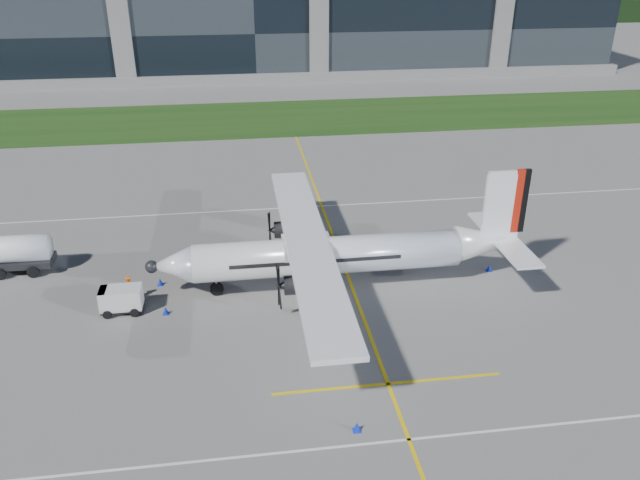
{
  "coord_description": "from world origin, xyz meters",
  "views": [
    {
      "loc": [
        -4.03,
        -30.87,
        20.53
      ],
      "look_at": [
        1.16,
        6.02,
        2.6
      ],
      "focal_mm": 35.0,
      "sensor_mm": 36.0,
      "label": 1
    }
  ],
  "objects_px": {
    "safety_cone_portwing": "(357,427)",
    "baggage_tug": "(121,300)",
    "safety_cone_stbdwing": "(295,209)",
    "safety_cone_nose_stbd": "(160,282)",
    "ground_crew_person": "(130,286)",
    "safety_cone_nose_port": "(166,310)",
    "safety_cone_tail": "(489,268)",
    "turboprop_aircraft": "(342,234)"
  },
  "relations": [
    {
      "from": "safety_cone_portwing",
      "to": "safety_cone_nose_stbd",
      "type": "relative_size",
      "value": 1.0
    },
    {
      "from": "safety_cone_portwing",
      "to": "safety_cone_nose_stbd",
      "type": "height_order",
      "value": "same"
    },
    {
      "from": "turboprop_aircraft",
      "to": "safety_cone_nose_stbd",
      "type": "xyz_separation_m",
      "value": [
        -11.8,
        1.82,
        -3.52
      ]
    },
    {
      "from": "safety_cone_tail",
      "to": "safety_cone_nose_port",
      "type": "height_order",
      "value": "same"
    },
    {
      "from": "turboprop_aircraft",
      "to": "safety_cone_stbdwing",
      "type": "xyz_separation_m",
      "value": [
        -1.73,
        12.93,
        -3.52
      ]
    },
    {
      "from": "turboprop_aircraft",
      "to": "baggage_tug",
      "type": "distance_m",
      "value": 14.15
    },
    {
      "from": "safety_cone_nose_stbd",
      "to": "turboprop_aircraft",
      "type": "bearing_deg",
      "value": -8.77
    },
    {
      "from": "ground_crew_person",
      "to": "safety_cone_nose_stbd",
      "type": "xyz_separation_m",
      "value": [
        1.64,
        1.67,
        -0.72
      ]
    },
    {
      "from": "turboprop_aircraft",
      "to": "ground_crew_person",
      "type": "xyz_separation_m",
      "value": [
        -13.44,
        0.15,
        -2.8
      ]
    },
    {
      "from": "ground_crew_person",
      "to": "safety_cone_stbdwing",
      "type": "height_order",
      "value": "ground_crew_person"
    },
    {
      "from": "safety_cone_stbdwing",
      "to": "safety_cone_portwing",
      "type": "bearing_deg",
      "value": -89.62
    },
    {
      "from": "baggage_tug",
      "to": "safety_cone_nose_stbd",
      "type": "distance_m",
      "value": 3.62
    },
    {
      "from": "safety_cone_tail",
      "to": "safety_cone_nose_stbd",
      "type": "bearing_deg",
      "value": 177.02
    },
    {
      "from": "ground_crew_person",
      "to": "safety_cone_nose_port",
      "type": "xyz_separation_m",
      "value": [
        2.29,
        -2.0,
        -0.72
      ]
    },
    {
      "from": "safety_cone_tail",
      "to": "safety_cone_stbdwing",
      "type": "relative_size",
      "value": 1.0
    },
    {
      "from": "safety_cone_portwing",
      "to": "safety_cone_nose_stbd",
      "type": "xyz_separation_m",
      "value": [
        -10.24,
        15.17,
        0.0
      ]
    },
    {
      "from": "safety_cone_tail",
      "to": "safety_cone_stbdwing",
      "type": "distance_m",
      "value": 17.29
    },
    {
      "from": "safety_cone_tail",
      "to": "safety_cone_portwing",
      "type": "bearing_deg",
      "value": -130.59
    },
    {
      "from": "safety_cone_nose_stbd",
      "to": "baggage_tug",
      "type": "bearing_deg",
      "value": -123.65
    },
    {
      "from": "baggage_tug",
      "to": "safety_cone_tail",
      "type": "bearing_deg",
      "value": 4.3
    },
    {
      "from": "safety_cone_portwing",
      "to": "baggage_tug",
      "type": "bearing_deg",
      "value": 135.09
    },
    {
      "from": "safety_cone_stbdwing",
      "to": "safety_cone_nose_port",
      "type": "height_order",
      "value": "same"
    },
    {
      "from": "safety_cone_nose_stbd",
      "to": "safety_cone_tail",
      "type": "distance_m",
      "value": 22.28
    },
    {
      "from": "baggage_tug",
      "to": "safety_cone_stbdwing",
      "type": "bearing_deg",
      "value": 49.46
    },
    {
      "from": "ground_crew_person",
      "to": "safety_cone_nose_port",
      "type": "distance_m",
      "value": 3.13
    },
    {
      "from": "safety_cone_nose_stbd",
      "to": "safety_cone_nose_port",
      "type": "xyz_separation_m",
      "value": [
        0.65,
        -3.67,
        0.0
      ]
    },
    {
      "from": "ground_crew_person",
      "to": "safety_cone_portwing",
      "type": "height_order",
      "value": "ground_crew_person"
    },
    {
      "from": "safety_cone_portwing",
      "to": "safety_cone_nose_stbd",
      "type": "distance_m",
      "value": 18.3
    },
    {
      "from": "safety_cone_nose_stbd",
      "to": "safety_cone_stbdwing",
      "type": "relative_size",
      "value": 1.0
    },
    {
      "from": "safety_cone_stbdwing",
      "to": "safety_cone_tail",
      "type": "bearing_deg",
      "value": -45.22
    },
    {
      "from": "baggage_tug",
      "to": "safety_cone_nose_port",
      "type": "bearing_deg",
      "value": -14.65
    },
    {
      "from": "ground_crew_person",
      "to": "safety_cone_tail",
      "type": "height_order",
      "value": "ground_crew_person"
    },
    {
      "from": "turboprop_aircraft",
      "to": "baggage_tug",
      "type": "bearing_deg",
      "value": -175.19
    },
    {
      "from": "baggage_tug",
      "to": "safety_cone_portwing",
      "type": "bearing_deg",
      "value": -44.91
    },
    {
      "from": "safety_cone_tail",
      "to": "ground_crew_person",
      "type": "bearing_deg",
      "value": -178.79
    },
    {
      "from": "ground_crew_person",
      "to": "safety_cone_nose_stbd",
      "type": "bearing_deg",
      "value": -59.41
    },
    {
      "from": "ground_crew_person",
      "to": "safety_cone_portwing",
      "type": "xyz_separation_m",
      "value": [
        11.88,
        -13.5,
        -0.72
      ]
    },
    {
      "from": "safety_cone_tail",
      "to": "safety_cone_stbdwing",
      "type": "height_order",
      "value": "same"
    },
    {
      "from": "safety_cone_portwing",
      "to": "safety_cone_stbdwing",
      "type": "relative_size",
      "value": 1.0
    },
    {
      "from": "safety_cone_portwing",
      "to": "safety_cone_tail",
      "type": "height_order",
      "value": "same"
    },
    {
      "from": "turboprop_aircraft",
      "to": "safety_cone_portwing",
      "type": "relative_size",
      "value": 50.22
    },
    {
      "from": "safety_cone_tail",
      "to": "safety_cone_nose_port",
      "type": "relative_size",
      "value": 1.0
    }
  ]
}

